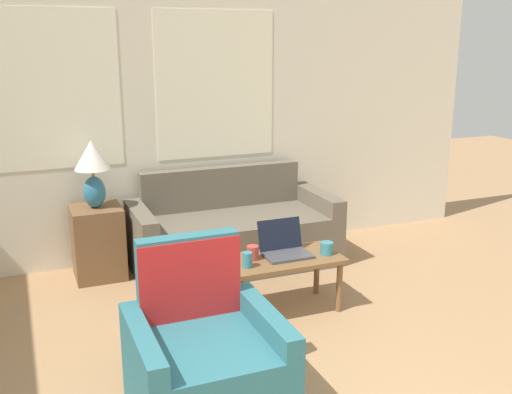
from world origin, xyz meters
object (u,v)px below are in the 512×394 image
object	(u,v)px
couch	(232,234)
cup_white	(247,260)
cup_yellow	(327,248)
coffee_table	(282,265)
cup_navy	(253,253)
laptop	(285,247)
armchair	(204,366)
table_lamp	(93,166)

from	to	relation	value
couch	cup_white	size ratio (longest dim) A/B	16.33
cup_white	cup_yellow	bearing A→B (deg)	1.85
coffee_table	cup_navy	bearing A→B (deg)	167.53
laptop	cup_navy	xyz separation A→B (m)	(-0.26, -0.01, -0.00)
couch	cup_navy	bearing A→B (deg)	-101.56
cup_yellow	laptop	bearing A→B (deg)	158.48
laptop	cup_white	xyz separation A→B (m)	(-0.35, -0.14, -0.00)
armchair	cup_navy	size ratio (longest dim) A/B	9.13
couch	coffee_table	size ratio (longest dim) A/B	2.05
armchair	cup_yellow	xyz separation A→B (m)	(1.24, 0.93, 0.18)
table_lamp	coffee_table	bearing A→B (deg)	-45.39
couch	cup_yellow	xyz separation A→B (m)	(0.34, -1.11, 0.19)
couch	cup_navy	size ratio (longest dim) A/B	17.46
coffee_table	cup_white	xyz separation A→B (m)	(-0.30, -0.08, 0.11)
couch	armchair	world-z (taller)	armchair
armchair	coffee_table	xyz separation A→B (m)	(0.90, 0.99, 0.07)
coffee_table	cup_yellow	distance (m)	0.36
coffee_table	cup_navy	distance (m)	0.24
table_lamp	cup_yellow	xyz separation A→B (m)	(1.49, -1.23, -0.50)
coffee_table	laptop	distance (m)	0.13
armchair	cup_navy	world-z (taller)	armchair
laptop	cup_navy	bearing A→B (deg)	-178.29
coffee_table	laptop	xyz separation A→B (m)	(0.05, 0.05, 0.11)
laptop	cup_yellow	xyz separation A→B (m)	(0.29, -0.11, -0.01)
table_lamp	cup_white	world-z (taller)	table_lamp
cup_yellow	cup_white	world-z (taller)	cup_white
coffee_table	cup_yellow	world-z (taller)	cup_yellow
armchair	cup_yellow	size ratio (longest dim) A/B	9.73
coffee_table	cup_yellow	size ratio (longest dim) A/B	9.09
couch	armchair	distance (m)	2.23
coffee_table	cup_navy	xyz separation A→B (m)	(-0.21, 0.05, 0.11)
couch	cup_yellow	size ratio (longest dim) A/B	18.61
coffee_table	cup_white	distance (m)	0.33
cup_yellow	armchair	bearing A→B (deg)	-143.04
couch	laptop	size ratio (longest dim) A/B	5.22
laptop	couch	bearing A→B (deg)	92.91
couch	cup_white	bearing A→B (deg)	-104.71
couch	cup_yellow	bearing A→B (deg)	-72.94
armchair	laptop	distance (m)	1.43
couch	armchair	bearing A→B (deg)	-113.72
couch	table_lamp	size ratio (longest dim) A/B	3.18
laptop	cup_yellow	bearing A→B (deg)	-21.52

